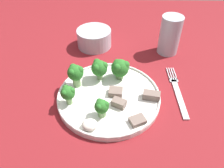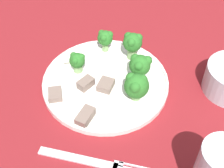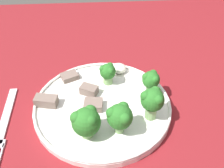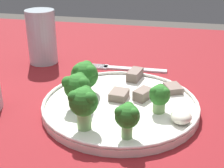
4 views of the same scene
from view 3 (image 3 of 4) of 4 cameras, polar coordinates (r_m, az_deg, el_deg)
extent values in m
cube|color=maroon|center=(0.49, -2.32, -13.61)|extent=(1.18, 1.19, 0.03)
cylinder|color=brown|center=(1.25, 22.27, -1.58)|extent=(0.06, 0.06, 0.74)
cylinder|color=white|center=(0.52, -2.07, -5.02)|extent=(0.27, 0.27, 0.01)
torus|color=white|center=(0.51, -2.09, -4.32)|extent=(0.27, 0.27, 0.01)
cube|color=silver|center=(0.55, -21.94, -6.07)|extent=(0.02, 0.14, 0.00)
cube|color=silver|center=(0.49, -23.17, -14.56)|extent=(0.00, 0.06, 0.00)
cylinder|color=#7FA866|center=(0.46, -5.43, -10.32)|extent=(0.02, 0.02, 0.02)
sphere|color=#286B23|center=(0.44, -5.64, -8.22)|extent=(0.05, 0.05, 0.05)
sphere|color=#286B23|center=(0.44, -7.71, -7.31)|extent=(0.02, 0.02, 0.02)
sphere|color=#286B23|center=(0.43, -4.72, -8.49)|extent=(0.02, 0.02, 0.02)
sphere|color=#286B23|center=(0.44, -4.76, -5.95)|extent=(0.02, 0.02, 0.02)
cylinder|color=#7FA866|center=(0.56, -0.90, 1.04)|extent=(0.02, 0.02, 0.02)
sphere|color=#286B23|center=(0.55, -0.92, 2.74)|extent=(0.03, 0.03, 0.03)
sphere|color=#286B23|center=(0.54, -2.00, 3.33)|extent=(0.02, 0.02, 0.02)
sphere|color=#286B23|center=(0.54, -0.33, 2.83)|extent=(0.02, 0.02, 0.02)
sphere|color=#286B23|center=(0.55, -0.46, 3.95)|extent=(0.02, 0.02, 0.02)
cylinder|color=#7FA866|center=(0.49, 8.45, -5.92)|extent=(0.02, 0.02, 0.03)
sphere|color=#286B23|center=(0.47, 8.80, -3.43)|extent=(0.04, 0.04, 0.04)
sphere|color=#286B23|center=(0.46, 7.35, -2.65)|extent=(0.02, 0.02, 0.02)
sphere|color=#286B23|center=(0.46, 9.98, -3.48)|extent=(0.02, 0.02, 0.02)
sphere|color=#286B23|center=(0.47, 9.42, -1.59)|extent=(0.02, 0.02, 0.02)
cylinder|color=#7FA866|center=(0.54, 8.24, -1.01)|extent=(0.02, 0.02, 0.02)
sphere|color=#286B23|center=(0.52, 8.49, 0.93)|extent=(0.04, 0.04, 0.04)
sphere|color=#286B23|center=(0.52, 7.42, 1.56)|extent=(0.02, 0.02, 0.02)
sphere|color=#286B23|center=(0.51, 9.34, 0.98)|extent=(0.02, 0.02, 0.02)
sphere|color=#286B23|center=(0.53, 8.95, 2.26)|extent=(0.02, 0.02, 0.02)
cylinder|color=#7FA866|center=(0.47, 1.64, -9.30)|extent=(0.02, 0.02, 0.02)
sphere|color=#286B23|center=(0.45, 1.70, -7.12)|extent=(0.04, 0.04, 0.04)
sphere|color=#286B23|center=(0.44, -0.04, -6.32)|extent=(0.02, 0.02, 0.02)
sphere|color=#286B23|center=(0.43, 2.77, -7.31)|extent=(0.02, 0.02, 0.02)
sphere|color=#286B23|center=(0.45, 2.44, -5.09)|extent=(0.02, 0.02, 0.02)
cube|color=#756056|center=(0.51, -4.09, -4.54)|extent=(0.04, 0.03, 0.01)
cube|color=#756056|center=(0.54, -5.03, -1.32)|extent=(0.04, 0.03, 0.02)
cube|color=#756056|center=(0.53, -14.14, -3.60)|extent=(0.05, 0.03, 0.02)
cube|color=#756056|center=(0.58, -9.23, 1.66)|extent=(0.04, 0.04, 0.01)
ellipsoid|color=silver|center=(0.59, 1.40, 3.43)|extent=(0.04, 0.03, 0.02)
camera|label=1|loc=(0.77, -6.28, 43.51)|focal=35.00mm
camera|label=2|loc=(0.51, -80.13, 24.91)|focal=50.00mm
camera|label=4|loc=(0.66, 45.13, 20.23)|focal=50.00mm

